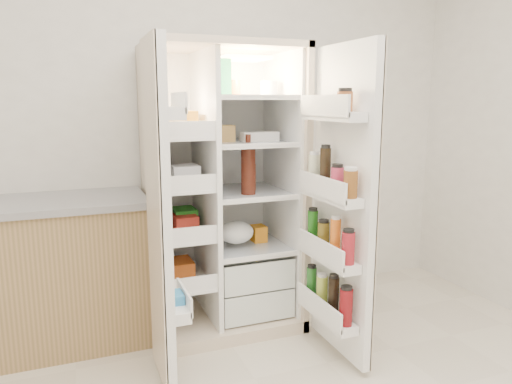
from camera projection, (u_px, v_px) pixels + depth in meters
name	position (u px, v px, depth m)	size (l,w,h in m)	color
wall_back	(197.00, 117.00, 3.35)	(4.00, 0.02, 2.70)	white
refrigerator	(222.00, 212.00, 3.17)	(0.92, 0.70, 1.80)	beige
freezer_door	(160.00, 217.00, 2.41)	(0.15, 0.40, 1.72)	white
fridge_door	(340.00, 209.00, 2.68)	(0.17, 0.58, 1.72)	white
kitchen_counter	(43.00, 273.00, 2.89)	(1.23, 0.65, 0.89)	#A17D50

